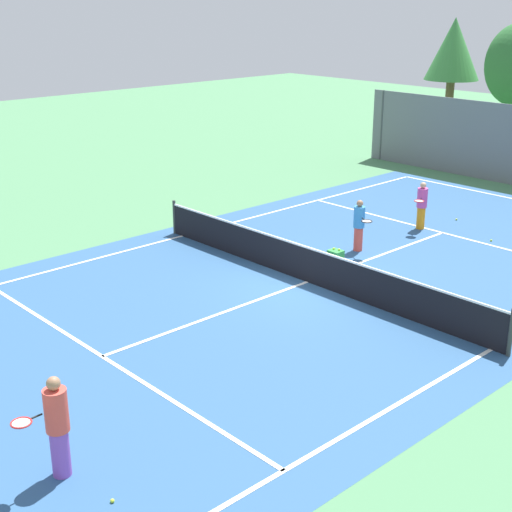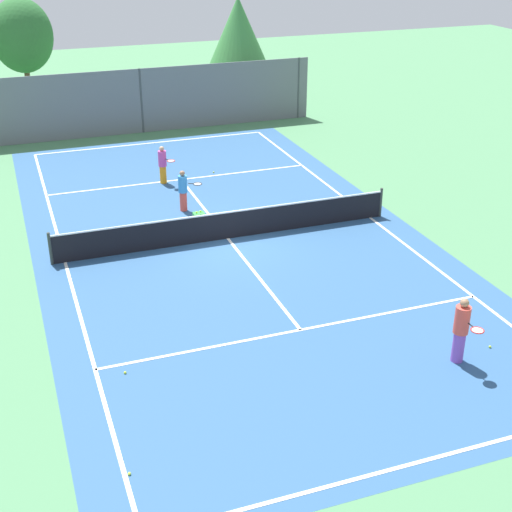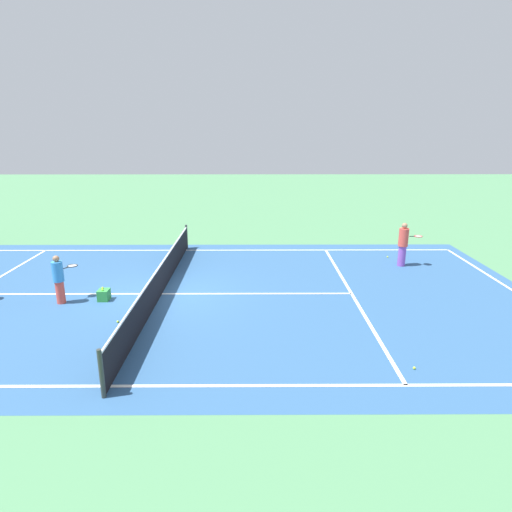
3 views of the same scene
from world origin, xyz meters
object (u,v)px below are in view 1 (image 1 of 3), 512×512
Objects in this scene: tennis_ball_7 at (270,254)px; tennis_ball_3 at (112,501)px; tennis_ball_1 at (456,219)px; player_2 at (422,205)px; tennis_ball_2 at (240,248)px; player_1 at (57,426)px; player_0 at (359,225)px; tennis_ball_5 at (343,260)px; tennis_ball_6 at (491,240)px; ball_crate at (336,256)px.

tennis_ball_3 is at bearing -55.92° from tennis_ball_7.
tennis_ball_1 is at bearing 76.08° from tennis_ball_7.
tennis_ball_2 is (-2.52, -5.72, -0.78)m from player_2.
tennis_ball_3 is (1.15, 0.21, -0.88)m from player_1.
player_0 reaches higher than tennis_ball_7.
player_2 is at bearing 74.73° from tennis_ball_7.
player_1 is at bearing -72.11° from tennis_ball_5.
tennis_ball_6 is (2.29, 3.75, -0.78)m from player_0.
player_1 reaches higher than ball_crate.
player_1 is 26.83× the size of tennis_ball_7.
tennis_ball_2 is at bearing 123.75° from player_1.
tennis_ball_1 is (-3.61, 17.05, -0.88)m from player_1.
tennis_ball_1 is 1.00× the size of tennis_ball_3.
player_1 reaches higher than tennis_ball_1.
player_0 is 1.00× the size of player_2.
tennis_ball_1 is at bearing 86.92° from player_0.
tennis_ball_3 and tennis_ball_5 have the same top height.
tennis_ball_2 is 7.90m from tennis_ball_6.
tennis_ball_2 is at bearing -127.76° from tennis_ball_6.
ball_crate is at bearing -111.16° from tennis_ball_5.
player_1 is 11.29m from tennis_ball_7.
player_1 is 15.82m from player_2.
ball_crate is 6.45× the size of tennis_ball_1.
tennis_ball_3 is 15.88m from tennis_ball_6.
player_2 is 4.55m from ball_crate.
tennis_ball_5 is at bearing 107.89° from player_1.
player_0 reaches higher than tennis_ball_6.
ball_crate is (0.24, -4.50, -0.63)m from player_2.
player_1 is 11.66m from tennis_ball_5.
tennis_ball_6 is (2.07, 5.03, -0.15)m from ball_crate.
player_1 is 1.46m from tennis_ball_3.
ball_crate is at bearing -90.44° from tennis_ball_1.
tennis_ball_6 is at bearing 95.71° from player_1.
player_2 is 23.83× the size of tennis_ball_2.
tennis_ball_1 is 7.95m from tennis_ball_2.
ball_crate is at bearing -80.31° from player_0.
player_2 is (-3.90, 15.33, -0.10)m from player_1.
tennis_ball_7 is (-3.80, -5.97, 0.00)m from tennis_ball_6.
player_1 reaches higher than tennis_ball_2.
tennis_ball_7 is at bearing -147.03° from tennis_ball_5.
tennis_ball_5 is 2.17m from tennis_ball_7.
tennis_ball_1 is 1.00× the size of tennis_ball_6.
tennis_ball_5 is at bearing 113.52° from tennis_ball_3.
tennis_ball_6 is at bearing 12.74° from player_2.
tennis_ball_3 is at bearing -67.08° from player_0.
tennis_ball_2 is at bearing -153.06° from tennis_ball_5.
tennis_ball_5 and tennis_ball_6 have the same top height.
player_2 is at bearing 108.48° from tennis_ball_3.
tennis_ball_2 is at bearing -165.38° from tennis_ball_7.
tennis_ball_2 is (-6.42, 9.61, -0.88)m from player_1.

